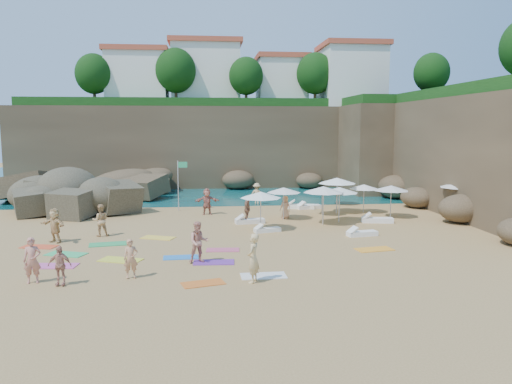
{
  "coord_description": "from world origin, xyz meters",
  "views": [
    {
      "loc": [
        -1.04,
        -27.54,
        6.03
      ],
      "look_at": [
        2.0,
        3.0,
        2.0
      ],
      "focal_mm": 35.0,
      "sensor_mm": 36.0,
      "label": 1
    }
  ],
  "objects": [
    {
      "name": "person_lie_1",
      "position": [
        -6.65,
        -8.49,
        0.19
      ],
      "size": [
        1.0,
        1.58,
        0.37
      ],
      "primitive_type": "imported",
      "rotation": [
        0.0,
        0.0,
        -0.08
      ],
      "color": "tan",
      "rests_on": "ground"
    },
    {
      "name": "person_lie_4",
      "position": [
        -4.09,
        -7.8,
        0.19
      ],
      "size": [
        0.91,
        1.65,
        0.37
      ],
      "primitive_type": "imported",
      "rotation": [
        0.0,
        0.0,
        0.23
      ],
      "color": "tan",
      "rests_on": "ground"
    },
    {
      "name": "person_stand_4",
      "position": [
        4.09,
        4.52,
        0.76
      ],
      "size": [
        0.84,
        0.76,
        1.52
      ],
      "primitive_type": "imported",
      "rotation": [
        0.0,
        0.0,
        -0.63
      ],
      "color": "tan",
      "rests_on": "ground"
    },
    {
      "name": "person_stand_0",
      "position": [
        -7.8,
        -8.04,
        0.9
      ],
      "size": [
        0.71,
        0.52,
        1.81
      ],
      "primitive_type": "imported",
      "rotation": [
        0.0,
        0.0,
        0.15
      ],
      "color": "tan",
      "rests_on": "ground"
    },
    {
      "name": "person_lie_3",
      "position": [
        -8.97,
        -1.09,
        0.24
      ],
      "size": [
        2.38,
        2.41,
        0.48
      ],
      "primitive_type": "imported",
      "rotation": [
        0.0,
        0.0,
        -0.59
      ],
      "color": "tan",
      "rests_on": "ground"
    },
    {
      "name": "towel_10",
      "position": [
        7.16,
        -4.21,
        0.02
      ],
      "size": [
        1.95,
        1.22,
        0.03
      ],
      "primitive_type": "cube",
      "rotation": [
        0.0,
        0.0,
        0.18
      ],
      "color": "#FF9E28",
      "rests_on": "ground"
    },
    {
      "name": "parasol_0",
      "position": [
        6.81,
        5.59,
        1.78
      ],
      "size": [
        2.05,
        2.05,
        1.94
      ],
      "color": "silver",
      "rests_on": "ground"
    },
    {
      "name": "parasol_2",
      "position": [
        9.03,
        9.91,
        1.88
      ],
      "size": [
        2.16,
        2.16,
        2.04
      ],
      "color": "silver",
      "rests_on": "ground"
    },
    {
      "name": "towel_7",
      "position": [
        -9.51,
        -1.99,
        0.02
      ],
      "size": [
        1.88,
        1.23,
        0.03
      ],
      "primitive_type": "cube",
      "rotation": [
        0.0,
        0.0,
        -0.23
      ],
      "color": "#E94D29",
      "rests_on": "ground"
    },
    {
      "name": "towel_4",
      "position": [
        -3.72,
        -0.53,
        0.02
      ],
      "size": [
        1.97,
        1.48,
        0.03
      ],
      "primitive_type": "cube",
      "rotation": [
        0.0,
        0.0,
        -0.38
      ],
      "color": "yellow",
      "rests_on": "ground"
    },
    {
      "name": "cliff_back",
      "position": [
        2.0,
        25.0,
        4.0
      ],
      "size": [
        44.0,
        8.0,
        8.0
      ],
      "primitive_type": "cube",
      "color": "brown",
      "rests_on": "ground"
    },
    {
      "name": "cliff_corner",
      "position": [
        17.0,
        20.0,
        4.0
      ],
      "size": [
        10.0,
        12.0,
        8.0
      ],
      "primitive_type": "cube",
      "color": "brown",
      "rests_on": "ground"
    },
    {
      "name": "clifftop_buildings",
      "position": [
        2.96,
        25.79,
        11.24
      ],
      "size": [
        28.48,
        9.48,
        7.0
      ],
      "color": "white",
      "rests_on": "cliff_back"
    },
    {
      "name": "towel_6",
      "position": [
        -0.77,
        -5.8,
        0.02
      ],
      "size": [
        1.86,
        1.0,
        0.03
      ],
      "primitive_type": "cube",
      "rotation": [
        0.0,
        0.0,
        -0.05
      ],
      "color": "#6D2F99",
      "rests_on": "ground"
    },
    {
      "name": "cliff_right",
      "position": [
        19.0,
        8.0,
        4.0
      ],
      "size": [
        8.0,
        30.0,
        8.0
      ],
      "primitive_type": "cube",
      "color": "brown",
      "rests_on": "ground"
    },
    {
      "name": "towel_1",
      "position": [
        -7.64,
        -5.71,
        0.02
      ],
      "size": [
        1.9,
        1.07,
        0.03
      ],
      "primitive_type": "cube",
      "rotation": [
        0.0,
        0.0,
        -0.09
      ],
      "color": "#D2519C",
      "rests_on": "ground"
    },
    {
      "name": "person_stand_2",
      "position": [
        2.83,
        10.68,
        0.84
      ],
      "size": [
        1.16,
        0.66,
        1.68
      ],
      "primitive_type": "imported",
      "rotation": [
        0.0,
        0.0,
        2.93
      ],
      "color": "tan",
      "rests_on": "ground"
    },
    {
      "name": "marina_masts",
      "position": [
        -16.5,
        30.0,
        3.0
      ],
      "size": [
        3.1,
        0.1,
        6.0
      ],
      "color": "white",
      "rests_on": "ground"
    },
    {
      "name": "seawater",
      "position": [
        0.0,
        30.0,
        0.0
      ],
      "size": [
        120.0,
        120.0,
        0.0
      ],
      "primitive_type": "plane",
      "color": "#0C4751",
      "rests_on": "ground"
    },
    {
      "name": "rock_outcrop",
      "position": [
        -9.94,
        7.15,
        0.0
      ],
      "size": [
        8.79,
        7.08,
        3.21
      ],
      "primitive_type": null,
      "rotation": [
        0.0,
        0.0,
        -0.14
      ],
      "color": "brown",
      "rests_on": "ground"
    },
    {
      "name": "parasol_9",
      "position": [
        2.07,
        0.94,
        2.1
      ],
      "size": [
        2.42,
        2.42,
        2.29
      ],
      "color": "silver",
      "rests_on": "ground"
    },
    {
      "name": "parasol_11",
      "position": [
        6.1,
        2.27,
        2.2
      ],
      "size": [
        2.53,
        2.53,
        2.39
      ],
      "color": "silver",
      "rests_on": "ground"
    },
    {
      "name": "flag_pole",
      "position": [
        -2.97,
        8.35,
        2.31
      ],
      "size": [
        0.71,
        0.07,
        3.62
      ],
      "color": "silver",
      "rests_on": "ground"
    },
    {
      "name": "lounger_1",
      "position": [
        5.87,
        8.44,
        0.16
      ],
      "size": [
        2.13,
        1.09,
        0.32
      ],
      "primitive_type": "cube",
      "rotation": [
        0.0,
        0.0,
        -0.21
      ],
      "color": "white",
      "rests_on": "ground"
    },
    {
      "name": "parasol_5",
      "position": [
        8.0,
        6.25,
        2.29
      ],
      "size": [
        2.64,
        2.64,
        2.5
      ],
      "color": "silver",
      "rests_on": "ground"
    },
    {
      "name": "person_lie_5",
      "position": [
        -1.43,
        -5.8,
        0.35
      ],
      "size": [
        1.17,
        1.95,
        0.7
      ],
      "primitive_type": "imported",
      "rotation": [
        0.0,
        0.0,
        0.16
      ],
      "color": "tan",
      "rests_on": "ground"
    },
    {
      "name": "ground",
      "position": [
        0.0,
        0.0,
        0.0
      ],
      "size": [
        120.0,
        120.0,
        0.0
      ],
      "primitive_type": "plane",
      "color": "tan",
      "rests_on": "ground"
    },
    {
      "name": "towel_13",
      "position": [
        1.2,
        -8.04,
        0.02
      ],
      "size": [
        1.86,
        0.97,
        0.03
      ],
      "primitive_type": "cube",
      "rotation": [
        0.0,
        0.0,
        0.03
      ],
      "color": "silver",
      "rests_on": "ground"
    },
    {
      "name": "lounger_3",
      "position": [
        2.41,
        0.46,
        0.12
      ],
      "size": [
        1.62,
        0.89,
        0.24
      ],
      "primitive_type": "cube",
      "rotation": [
        0.0,
        0.0,
        0.26
      ],
      "color": "white",
      "rests_on": "ground"
    },
    {
      "name": "parasol_8",
      "position": [
        9.92,
        6.17,
        1.85
      ],
      "size": [
        2.13,
        2.13,
        2.01
      ],
      "color": "silver",
      "rests_on": "ground"
    },
    {
      "name": "parasol_1",
      "position": [
        3.93,
        4.24,
        1.94
      ],
      "size": [
        2.23,
        2.23,
        2.11
      ],
      "color": "silver",
      "rests_on": "ground"
    },
    {
      "name": "rock_promontory",
      "position": [
        -11.0,
        16.0,
        0.0
      ],
      "size": [
        12.0,
        7.0,
        2.0
      ],
      "primitive_type": null,
      "color": "brown",
      "rests_on": "ground"
    },
    {
      "name": "lounger_4",
      "position": [
        9.69,
        2.6,
        0.15
      ],
      "size": [
        2.04,
        0.96,
        0.3
      ],
      "primitive_type": "cube",
      "rotation": [
        0.0,
        0.0,
        -0.16
      ],
      "color": "white",
      "rests_on": "ground"
    },
    {
      "name": "person_stand_1",
      "position": [
        -6.92,
        0.27,
        0.89
      ],
      "size": [
        0.99,
        0.85,
        1.79
      ],
      "primitive_type": "imported",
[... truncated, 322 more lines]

